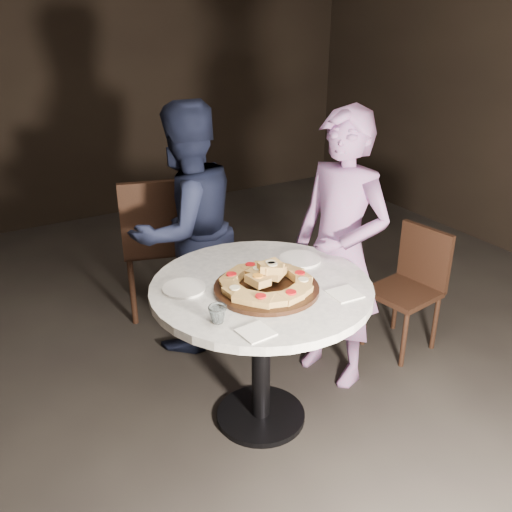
# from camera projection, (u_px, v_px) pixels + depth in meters

# --- Properties ---
(floor) EXTENTS (7.00, 7.00, 0.00)m
(floor) POSITION_uv_depth(u_px,v_px,m) (264.00, 420.00, 3.02)
(floor) COLOR black
(floor) RESTS_ON ground
(table) EXTENTS (1.14, 1.14, 0.80)m
(table) POSITION_uv_depth(u_px,v_px,m) (261.00, 312.00, 2.77)
(table) COLOR black
(table) RESTS_ON ground
(serving_board) EXTENTS (0.64, 0.64, 0.02)m
(serving_board) POSITION_uv_depth(u_px,v_px,m) (266.00, 288.00, 2.65)
(serving_board) COLOR black
(serving_board) RESTS_ON table
(focaccia_pile) EXTENTS (0.44, 0.44, 0.12)m
(focaccia_pile) POSITION_uv_depth(u_px,v_px,m) (267.00, 280.00, 2.63)
(focaccia_pile) COLOR #B18544
(focaccia_pile) RESTS_ON serving_board
(plate_left) EXTENTS (0.27, 0.27, 0.01)m
(plate_left) POSITION_uv_depth(u_px,v_px,m) (184.00, 288.00, 2.66)
(plate_left) COLOR white
(plate_left) RESTS_ON table
(plate_right) EXTENTS (0.28, 0.28, 0.01)m
(plate_right) POSITION_uv_depth(u_px,v_px,m) (300.00, 259.00, 2.95)
(plate_right) COLOR white
(plate_right) RESTS_ON table
(water_glass) EXTENTS (0.09, 0.09, 0.08)m
(water_glass) POSITION_uv_depth(u_px,v_px,m) (218.00, 314.00, 2.38)
(water_glass) COLOR silver
(water_glass) RESTS_ON table
(napkin_near) EXTENTS (0.14, 0.14, 0.01)m
(napkin_near) POSITION_uv_depth(u_px,v_px,m) (256.00, 332.00, 2.32)
(napkin_near) COLOR white
(napkin_near) RESTS_ON table
(napkin_far) EXTENTS (0.14, 0.14, 0.01)m
(napkin_far) POSITION_uv_depth(u_px,v_px,m) (345.00, 294.00, 2.61)
(napkin_far) COLOR white
(napkin_far) RESTS_ON table
(chair_far) EXTENTS (0.59, 0.61, 1.00)m
(chair_far) POSITION_uv_depth(u_px,v_px,m) (158.00, 237.00, 3.81)
(chair_far) COLOR black
(chair_far) RESTS_ON ground
(chair_right) EXTENTS (0.42, 0.41, 0.77)m
(chair_right) POSITION_uv_depth(u_px,v_px,m) (412.00, 280.00, 3.52)
(chair_right) COLOR black
(chair_right) RESTS_ON ground
(diner_navy) EXTENTS (0.86, 0.74, 1.53)m
(diner_navy) POSITION_uv_depth(u_px,v_px,m) (186.00, 230.00, 3.42)
(diner_navy) COLOR black
(diner_navy) RESTS_ON ground
(diner_teal) EXTENTS (0.52, 0.65, 1.56)m
(diner_teal) POSITION_uv_depth(u_px,v_px,m) (340.00, 252.00, 3.10)
(diner_teal) COLOR slate
(diner_teal) RESTS_ON ground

